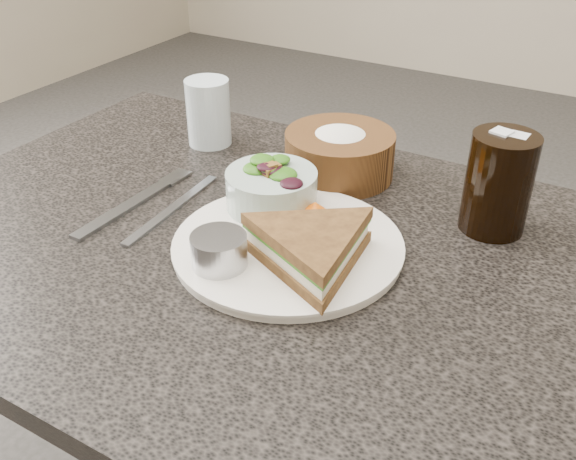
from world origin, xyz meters
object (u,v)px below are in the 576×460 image
(sandwich, at_px, (312,248))
(water_glass, at_px, (208,112))
(dining_table, at_px, (263,436))
(dressing_ramekin, at_px, (219,251))
(dinner_plate, at_px, (288,246))
(cola_glass, at_px, (499,179))
(bread_basket, at_px, (340,147))
(salad_bowl, at_px, (271,183))

(sandwich, xyz_separation_m, water_glass, (-0.33, 0.25, 0.02))
(dining_table, bearing_deg, sandwich, -18.12)
(dressing_ramekin, bearing_deg, sandwich, 28.97)
(dinner_plate, distance_m, dressing_ramekin, 0.10)
(water_glass, bearing_deg, cola_glass, -3.99)
(dressing_ramekin, distance_m, bread_basket, 0.30)
(dining_table, relative_size, water_glass, 9.14)
(bread_basket, xyz_separation_m, water_glass, (-0.24, -0.00, 0.01))
(dressing_ramekin, bearing_deg, salad_bowl, 97.36)
(salad_bowl, relative_size, dressing_ramekin, 1.85)
(sandwich, xyz_separation_m, dressing_ramekin, (-0.10, -0.05, -0.01))
(water_glass, bearing_deg, dining_table, -42.96)
(dressing_ramekin, bearing_deg, water_glass, 127.93)
(salad_bowl, distance_m, bread_basket, 0.16)
(dining_table, xyz_separation_m, bread_basket, (0.01, 0.22, 0.42))
(sandwich, height_order, salad_bowl, salad_bowl)
(salad_bowl, bearing_deg, dressing_ramekin, -82.64)
(dining_table, xyz_separation_m, salad_bowl, (-0.02, 0.06, 0.42))
(bread_basket, relative_size, water_glass, 1.51)
(dressing_ramekin, distance_m, cola_glass, 0.37)
(salad_bowl, xyz_separation_m, bread_basket, (0.03, 0.15, -0.00))
(dining_table, height_order, dinner_plate, dinner_plate)
(salad_bowl, bearing_deg, bread_basket, 80.27)
(sandwich, relative_size, bread_basket, 1.13)
(dinner_plate, xyz_separation_m, water_glass, (-0.28, 0.22, 0.05))
(dinner_plate, xyz_separation_m, sandwich, (0.05, -0.03, 0.03))
(dinner_plate, height_order, sandwich, sandwich)
(bread_basket, bearing_deg, salad_bowl, -99.73)
(salad_bowl, xyz_separation_m, dressing_ramekin, (0.02, -0.15, -0.02))
(dinner_plate, distance_m, water_glass, 0.36)
(salad_bowl, relative_size, bread_basket, 0.75)
(dining_table, bearing_deg, water_glass, 137.04)
(dressing_ramekin, relative_size, cola_glass, 0.46)
(water_glass, bearing_deg, dinner_plate, -37.88)
(dinner_plate, relative_size, cola_glass, 1.98)
(dinner_plate, bearing_deg, cola_glass, 41.73)
(dressing_ramekin, height_order, water_glass, water_glass)
(dressing_ramekin, height_order, cola_glass, cola_glass)
(dressing_ramekin, distance_m, water_glass, 0.38)
(dining_table, xyz_separation_m, dressing_ramekin, (0.00, -0.08, 0.41))
(dining_table, height_order, salad_bowl, salad_bowl)
(sandwich, xyz_separation_m, cola_glass, (0.16, 0.21, 0.03))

